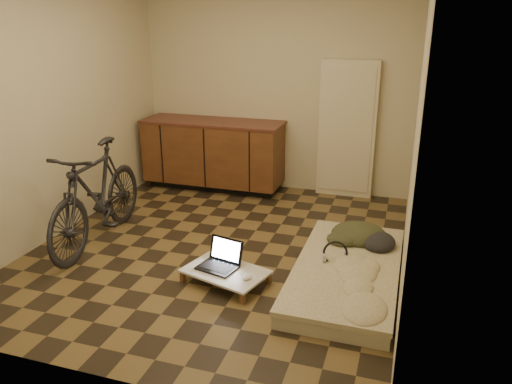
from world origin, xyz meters
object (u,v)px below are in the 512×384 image
(bicycle, at_px, (96,190))
(futon, at_px, (347,272))
(laptop, at_px, (221,261))
(lap_desk, at_px, (226,272))

(bicycle, bearing_deg, futon, -5.49)
(laptop, bearing_deg, lap_desk, -28.14)
(bicycle, bearing_deg, lap_desk, -18.98)
(futon, bearing_deg, laptop, -164.62)
(futon, height_order, lap_desk, futon)
(bicycle, distance_m, laptop, 1.52)
(bicycle, height_order, laptop, bicycle)
(bicycle, xyz_separation_m, futon, (2.50, -0.03, -0.49))
(futon, distance_m, laptop, 1.11)
(bicycle, relative_size, lap_desk, 2.19)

